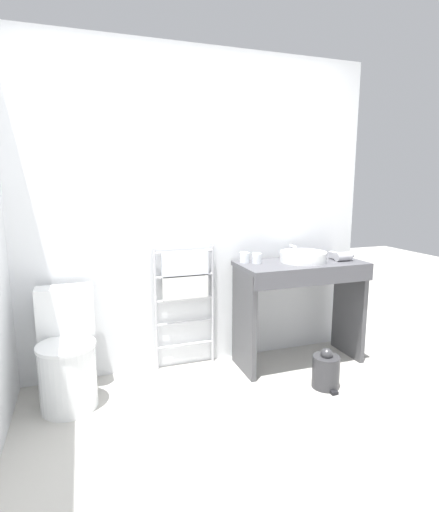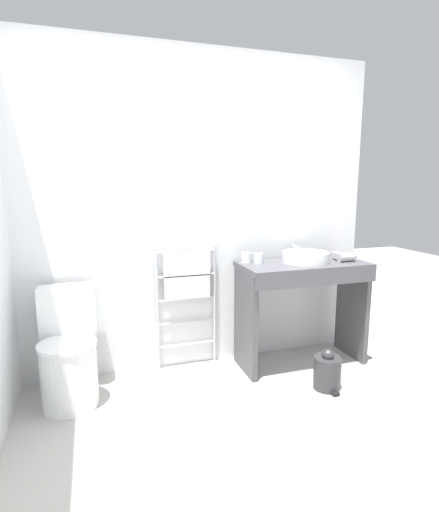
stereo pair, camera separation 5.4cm
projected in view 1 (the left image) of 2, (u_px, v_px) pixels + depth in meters
name	position (u px, v px, depth m)	size (l,w,h in m)	color
ground_plane	(273.00, 474.00, 2.05)	(12.00, 12.00, 0.00)	#B2AFA8
wall_back	(194.00, 213.00, 3.18)	(2.93, 0.12, 2.48)	silver
toilet	(67.00, 357.00, 2.67)	(0.38, 0.52, 0.78)	white
towel_radiator	(185.00, 283.00, 3.14)	(0.49, 0.06, 0.99)	silver
vanity_counter	(301.00, 295.00, 3.23)	(1.02, 0.48, 0.85)	#4C4C51
sink_basin	(303.00, 256.00, 3.20)	(0.37, 0.37, 0.08)	white
faucet	(292.00, 249.00, 3.37)	(0.02, 0.10, 0.11)	silver
cup_near_wall	(245.00, 257.00, 3.17)	(0.08, 0.08, 0.08)	white
cup_near_edge	(257.00, 258.00, 3.14)	(0.08, 0.08, 0.08)	white
hair_dryer	(343.00, 256.00, 3.25)	(0.18, 0.18, 0.07)	#B7B7BC
trash_bin	(326.00, 371.00, 2.91)	(0.20, 0.23, 0.30)	#333335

